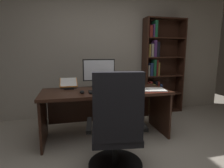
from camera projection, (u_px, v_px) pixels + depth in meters
The scene contains 12 objects.
wall_back at pixel (101, 51), 3.66m from camera, with size 5.66×0.12×2.60m, color #A89E8E.
desk at pixel (105, 101), 2.76m from camera, with size 1.84×0.73×0.72m.
bookshelf at pixel (158, 69), 3.80m from camera, with size 0.86×0.28×1.95m.
office_chair at pixel (117, 132), 1.84m from camera, with size 0.66×0.60×1.09m.
monitor at pixel (99, 73), 2.83m from camera, with size 0.50×0.16×0.45m.
laptop at pixel (125, 83), 2.96m from camera, with size 0.30×0.29×0.23m.
keyboard at pixel (104, 91), 2.50m from camera, with size 0.42×0.15×0.02m, color black.
computer_mouse at pixel (82, 92), 2.43m from camera, with size 0.06×0.10×0.04m, color black.
reading_stand_with_book at pixel (69, 83), 2.81m from camera, with size 0.27×0.28×0.15m.
open_binder at pixel (148, 90), 2.61m from camera, with size 0.56×0.38×0.02m.
notepad at pixel (121, 89), 2.75m from camera, with size 0.15×0.21×0.01m, color white.
pen at pixel (122, 88), 2.75m from camera, with size 0.01×0.01×0.14m, color maroon.
Camera 1 is at (-0.67, -1.47, 1.26)m, focal length 28.93 mm.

